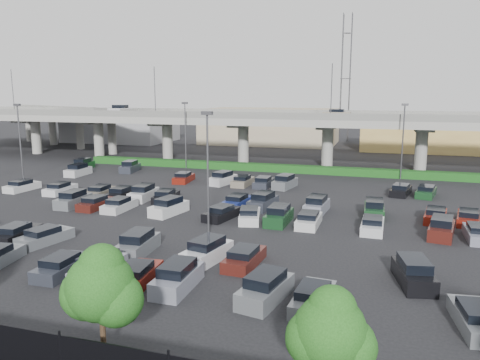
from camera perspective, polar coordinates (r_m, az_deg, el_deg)
name	(u,v)px	position (r m, az deg, el deg)	size (l,w,h in m)	color
ground	(237,213)	(46.54, -0.33, -4.01)	(280.00, 280.00, 0.00)	black
overpass	(295,123)	(76.39, 6.76, 6.97)	(150.00, 13.00, 15.80)	gray
on_ramp	(67,115)	(108.28, -20.37, 7.39)	(50.93, 30.13, 8.80)	gray
hedge	(287,169)	(70.19, 5.80, 1.39)	(66.00, 1.60, 1.10)	#134113
fence	(40,351)	(22.93, -23.19, -18.58)	(70.00, 0.10, 2.00)	black
tree_row	(73,282)	(22.41, -19.71, -11.62)	(65.07, 3.66, 5.94)	#332316
parked_cars	(208,217)	(42.80, -3.93, -4.47)	(63.17, 41.65, 1.67)	maroon
light_poles	(205,147)	(48.61, -4.28, 4.08)	(66.90, 48.38, 10.30)	#444348
distant_buildings	(379,130)	(105.08, 16.54, 5.83)	(138.00, 24.00, 9.00)	gray
comm_tower	(346,76)	(117.40, 12.76, 12.26)	(2.40, 2.40, 30.00)	#444348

